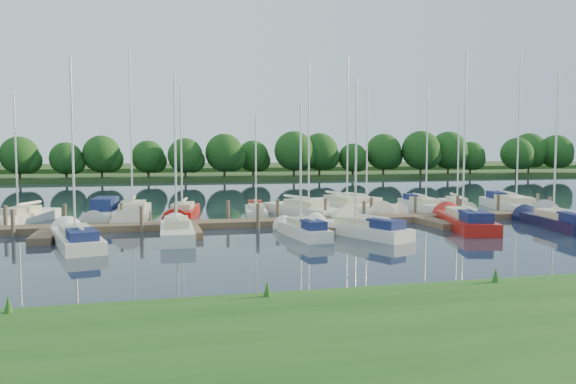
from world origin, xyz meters
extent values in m
plane|color=#192633|center=(0.00, 0.00, 0.00)|extent=(260.00, 260.00, 0.00)
cube|color=#194714|center=(0.00, -16.00, 0.25)|extent=(90.00, 10.00, 0.50)
cube|color=brown|center=(0.00, 8.00, 0.20)|extent=(40.00, 2.00, 0.40)
cube|color=brown|center=(-16.00, 5.00, 0.20)|extent=(1.20, 4.00, 0.40)
cube|color=brown|center=(-8.00, 5.00, 0.20)|extent=(1.20, 4.00, 0.40)
cube|color=brown|center=(0.00, 5.00, 0.20)|extent=(1.20, 4.00, 0.40)
cube|color=brown|center=(8.00, 5.00, 0.20)|extent=(1.20, 4.00, 0.40)
cube|color=brown|center=(16.00, 5.00, 0.20)|extent=(1.20, 4.00, 0.40)
cylinder|color=#473D33|center=(-19.00, 9.30, 0.60)|extent=(0.24, 0.24, 2.00)
cylinder|color=#473D33|center=(-15.55, 9.30, 0.60)|extent=(0.24, 0.24, 2.00)
cylinder|color=#473D33|center=(-12.09, 9.30, 0.60)|extent=(0.24, 0.24, 2.00)
cylinder|color=#473D33|center=(-8.64, 9.30, 0.60)|extent=(0.24, 0.24, 2.00)
cylinder|color=#473D33|center=(-5.18, 9.30, 0.60)|extent=(0.24, 0.24, 2.00)
cylinder|color=#473D33|center=(-1.73, 9.30, 0.60)|extent=(0.24, 0.24, 2.00)
cylinder|color=#473D33|center=(1.73, 9.30, 0.60)|extent=(0.24, 0.24, 2.00)
cylinder|color=#473D33|center=(5.18, 9.30, 0.60)|extent=(0.24, 0.24, 2.00)
cylinder|color=#473D33|center=(8.64, 9.30, 0.60)|extent=(0.24, 0.24, 2.00)
cylinder|color=#473D33|center=(12.09, 9.30, 0.60)|extent=(0.24, 0.24, 2.00)
cylinder|color=#473D33|center=(15.55, 9.30, 0.60)|extent=(0.24, 0.24, 2.00)
cylinder|color=#473D33|center=(19.00, 9.30, 0.60)|extent=(0.24, 0.24, 2.00)
cylinder|color=#473D33|center=(-18.00, 6.70, 0.60)|extent=(0.24, 0.24, 2.00)
cylinder|color=#473D33|center=(-10.80, 6.70, 0.60)|extent=(0.24, 0.24, 2.00)
cylinder|color=#473D33|center=(-3.60, 6.70, 0.60)|extent=(0.24, 0.24, 2.00)
cylinder|color=#473D33|center=(3.60, 6.70, 0.60)|extent=(0.24, 0.24, 2.00)
cylinder|color=#473D33|center=(10.80, 6.70, 0.60)|extent=(0.24, 0.24, 2.00)
cylinder|color=#473D33|center=(18.00, 6.70, 0.60)|extent=(0.24, 0.24, 2.00)
cube|color=#1F3E17|center=(0.00, 75.00, 0.30)|extent=(180.00, 30.00, 0.60)
cube|color=#355123|center=(0.00, 100.00, 0.70)|extent=(220.00, 40.00, 1.40)
cylinder|color=#38281C|center=(-29.23, 63.25, 1.10)|extent=(0.36, 0.36, 2.21)
sphere|color=#13380F|center=(-29.23, 63.25, 3.80)|extent=(5.15, 5.15, 5.15)
sphere|color=#13380F|center=(-28.12, 63.45, 3.07)|extent=(3.68, 3.68, 3.68)
cylinder|color=#38281C|center=(-23.06, 63.91, 1.10)|extent=(0.36, 0.36, 2.20)
sphere|color=#13380F|center=(-23.06, 63.91, 3.78)|extent=(5.12, 5.12, 5.12)
sphere|color=#13380F|center=(-21.97, 64.11, 3.05)|extent=(3.66, 3.66, 3.66)
cylinder|color=#38281C|center=(-17.39, 62.35, 1.19)|extent=(0.36, 0.36, 2.39)
sphere|color=#13380F|center=(-17.39, 62.35, 4.11)|extent=(5.57, 5.57, 5.57)
sphere|color=#13380F|center=(-16.20, 62.55, 3.31)|extent=(3.98, 3.98, 3.98)
cylinder|color=#38281C|center=(-11.44, 61.88, 1.32)|extent=(0.36, 0.36, 2.63)
sphere|color=#13380F|center=(-11.44, 61.88, 4.54)|extent=(6.15, 6.15, 6.15)
sphere|color=#13380F|center=(-10.12, 62.08, 3.66)|extent=(4.39, 4.39, 4.39)
cylinder|color=#38281C|center=(-5.49, 60.59, 1.18)|extent=(0.36, 0.36, 2.36)
sphere|color=#13380F|center=(-5.49, 60.59, 4.06)|extent=(5.51, 5.51, 5.51)
sphere|color=#13380F|center=(-4.31, 60.79, 3.28)|extent=(3.93, 3.93, 3.93)
cylinder|color=#38281C|center=(0.76, 62.24, 1.40)|extent=(0.36, 0.36, 2.80)
sphere|color=#13380F|center=(0.76, 62.24, 4.83)|extent=(6.54, 6.54, 6.54)
sphere|color=#13380F|center=(2.17, 62.44, 3.89)|extent=(4.67, 4.67, 4.67)
cylinder|color=#38281C|center=(6.54, 61.05, 1.37)|extent=(0.36, 0.36, 2.73)
sphere|color=#13380F|center=(6.54, 61.05, 4.71)|extent=(6.38, 6.38, 6.38)
sphere|color=#13380F|center=(7.91, 61.25, 3.80)|extent=(4.55, 4.55, 4.55)
cylinder|color=#38281C|center=(10.93, 61.62, 1.42)|extent=(0.36, 0.36, 2.85)
sphere|color=#13380F|center=(10.93, 61.62, 4.91)|extent=(6.65, 6.65, 6.65)
sphere|color=#13380F|center=(12.35, 61.82, 3.96)|extent=(4.75, 4.75, 4.75)
cylinder|color=#38281C|center=(16.82, 62.74, 1.29)|extent=(0.36, 0.36, 2.59)
sphere|color=#13380F|center=(16.82, 62.74, 4.45)|extent=(6.03, 6.03, 6.03)
sphere|color=#13380F|center=(18.11, 62.94, 3.59)|extent=(4.31, 4.31, 4.31)
cylinder|color=#38281C|center=(24.33, 61.17, 1.38)|extent=(0.36, 0.36, 2.75)
sphere|color=#13380F|center=(24.33, 61.17, 4.74)|extent=(6.43, 6.43, 6.43)
sphere|color=#13380F|center=(25.71, 61.37, 3.83)|extent=(4.59, 4.59, 4.59)
cylinder|color=#38281C|center=(28.48, 63.50, 1.18)|extent=(0.36, 0.36, 2.36)
sphere|color=#13380F|center=(28.48, 63.50, 4.06)|extent=(5.50, 5.50, 5.50)
sphere|color=#13380F|center=(29.66, 63.70, 3.27)|extent=(3.93, 3.93, 3.93)
cylinder|color=#38281C|center=(35.12, 63.09, 1.19)|extent=(0.36, 0.36, 2.38)
sphere|color=#13380F|center=(35.12, 63.09, 4.10)|extent=(5.56, 5.56, 5.56)
sphere|color=#13380F|center=(36.31, 63.29, 3.31)|extent=(3.97, 3.97, 3.97)
cylinder|color=#38281C|center=(40.89, 60.46, 1.17)|extent=(0.36, 0.36, 2.33)
sphere|color=#13380F|center=(40.89, 60.46, 4.01)|extent=(5.44, 5.44, 5.44)
sphere|color=#13380F|center=(42.06, 60.66, 3.24)|extent=(3.88, 3.88, 3.88)
cylinder|color=#38281C|center=(46.83, 63.03, 1.19)|extent=(0.36, 0.36, 2.38)
sphere|color=#13380F|center=(46.83, 63.03, 4.10)|extent=(5.56, 5.56, 5.56)
sphere|color=#13380F|center=(48.02, 63.23, 3.31)|extent=(3.97, 3.97, 3.97)
cylinder|color=#38281C|center=(51.38, 63.78, 1.19)|extent=(0.36, 0.36, 2.38)
sphere|color=#13380F|center=(51.38, 63.78, 4.10)|extent=(5.56, 5.56, 5.56)
sphere|color=#13380F|center=(52.57, 63.98, 3.31)|extent=(3.97, 3.97, 3.97)
cylinder|color=#38281C|center=(57.83, 63.72, 1.04)|extent=(0.36, 0.36, 2.08)
sphere|color=#13380F|center=(57.83, 63.72, 3.57)|extent=(4.84, 4.84, 4.84)
sphere|color=#13380F|center=(58.87, 63.92, 2.88)|extent=(3.46, 3.46, 3.46)
cylinder|color=#38281C|center=(64.30, 61.00, 1.44)|extent=(0.36, 0.36, 2.88)
sphere|color=#13380F|center=(64.30, 61.00, 4.96)|extent=(6.71, 6.71, 6.71)
sphere|color=#13380F|center=(65.73, 61.20, 4.00)|extent=(4.80, 4.80, 4.80)
cube|color=silver|center=(-18.79, 13.42, 0.15)|extent=(4.08, 6.48, 1.12)
cube|color=#BFB893|center=(-18.91, 13.13, 0.87)|extent=(2.32, 3.12, 0.51)
cylinder|color=silver|center=(-19.03, 12.84, 4.96)|extent=(0.12, 0.12, 8.49)
cylinder|color=silver|center=(-18.54, 14.00, 1.28)|extent=(1.20, 2.64, 0.10)
cylinder|color=silver|center=(-18.54, 14.00, 1.28)|extent=(1.17, 2.39, 0.20)
cube|color=silver|center=(-13.46, 13.85, 0.15)|extent=(2.50, 5.65, 1.13)
cone|color=silver|center=(-13.82, 11.14, 0.15)|extent=(1.11, 1.74, 0.90)
cube|color=#161F4E|center=(-13.46, 13.85, 1.07)|extent=(1.82, 3.17, 1.01)
cube|color=silver|center=(-11.51, 14.02, 0.15)|extent=(2.55, 8.42, 1.23)
cone|color=silver|center=(-11.62, 9.84, 0.15)|extent=(1.24, 2.95, 1.17)
cube|color=#BFB893|center=(-11.52, 13.60, 0.95)|extent=(1.85, 3.81, 0.56)
cylinder|color=silver|center=(-11.54, 13.19, 6.43)|extent=(0.12, 0.12, 11.29)
cylinder|color=silver|center=(-11.49, 14.86, 1.40)|extent=(0.19, 3.76, 0.10)
cylinder|color=silver|center=(-11.49, 14.86, 1.40)|extent=(0.28, 3.35, 0.20)
cube|color=#A7140F|center=(-7.90, 14.17, 0.15)|extent=(3.01, 6.85, 1.06)
cone|color=#A7140F|center=(-8.49, 10.91, 0.15)|extent=(1.33, 2.45, 0.93)
cube|color=#BFB893|center=(-7.96, 13.85, 0.82)|extent=(1.90, 3.18, 0.48)
cylinder|color=silver|center=(-8.02, 13.52, 5.15)|extent=(0.12, 0.12, 8.95)
cylinder|color=silver|center=(-7.78, 14.83, 1.20)|extent=(0.63, 2.95, 0.10)
cylinder|color=silver|center=(-7.78, 14.83, 1.20)|extent=(0.67, 2.64, 0.20)
cube|color=silver|center=(-2.55, 13.25, 0.15)|extent=(2.17, 5.42, 0.94)
cone|color=silver|center=(-2.90, 10.64, 0.15)|extent=(0.98, 1.93, 0.74)
cube|color=#BFB893|center=(-2.59, 12.98, 0.73)|extent=(1.42, 2.50, 0.43)
cube|color=maroon|center=(-2.35, 14.71, 0.81)|extent=(1.24, 1.71, 0.47)
cylinder|color=silver|center=(-2.62, 12.72, 4.15)|extent=(0.12, 0.12, 7.11)
cylinder|color=silver|center=(-2.48, 13.77, 1.07)|extent=(0.42, 2.36, 0.10)
cylinder|color=silver|center=(-2.48, 13.77, 1.07)|extent=(0.48, 2.12, 0.20)
cube|color=silver|center=(0.96, 12.68, 0.15)|extent=(4.85, 8.18, 1.22)
cone|color=silver|center=(2.35, 8.97, 0.15)|extent=(2.01, 2.98, 1.11)
cube|color=#BFB893|center=(1.10, 12.30, 0.94)|extent=(2.80, 3.92, 0.55)
cylinder|color=silver|center=(1.24, 11.93, 6.12)|extent=(0.12, 0.12, 10.68)
cylinder|color=silver|center=(0.68, 13.42, 1.39)|extent=(1.34, 3.37, 0.10)
cylinder|color=silver|center=(0.68, 13.42, 1.39)|extent=(1.30, 3.03, 0.20)
cube|color=silver|center=(4.88, 14.93, 0.15)|extent=(3.97, 8.86, 1.26)
cone|color=silver|center=(5.69, 10.72, 0.15)|extent=(1.74, 3.17, 1.20)
cube|color=#BFB893|center=(4.96, 14.51, 0.97)|extent=(2.49, 4.12, 0.57)
cylinder|color=silver|center=(5.04, 14.09, 6.58)|extent=(0.12, 0.12, 11.56)
cylinder|color=silver|center=(4.72, 15.77, 1.43)|extent=(0.82, 3.80, 0.10)
cylinder|color=silver|center=(4.72, 15.77, 1.43)|extent=(0.84, 3.40, 0.20)
cube|color=silver|center=(6.55, 14.91, 0.15)|extent=(4.00, 6.84, 1.17)
cone|color=silver|center=(7.68, 11.81, 0.15)|extent=(1.66, 2.49, 0.92)
cube|color=#BFB893|center=(6.67, 14.60, 0.90)|extent=(2.32, 3.27, 0.53)
cylinder|color=silver|center=(6.78, 14.29, 5.20)|extent=(0.12, 0.12, 8.92)
cylinder|color=silver|center=(6.33, 15.53, 1.33)|extent=(1.11, 2.83, 0.10)
cylinder|color=silver|center=(6.33, 15.53, 1.33)|extent=(1.09, 2.55, 0.20)
cube|color=silver|center=(11.96, 14.62, 0.15)|extent=(2.70, 7.25, 1.00)
cone|color=silver|center=(11.60, 11.10, 0.15)|extent=(1.24, 2.57, 0.99)
cube|color=#BFB893|center=(11.93, 14.27, 0.78)|extent=(1.81, 3.32, 0.46)
cube|color=#161F4E|center=(12.17, 16.59, 0.87)|extent=(1.60, 2.26, 0.50)
cylinder|color=silver|center=(11.89, 13.91, 5.42)|extent=(0.12, 0.12, 9.56)
cylinder|color=silver|center=(12.04, 15.32, 1.14)|extent=(0.43, 3.18, 0.10)
cylinder|color=silver|center=(12.04, 15.32, 1.14)|extent=(0.49, 2.84, 0.20)
cube|color=silver|center=(14.82, 14.26, 0.15)|extent=(3.43, 6.26, 1.03)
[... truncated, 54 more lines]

